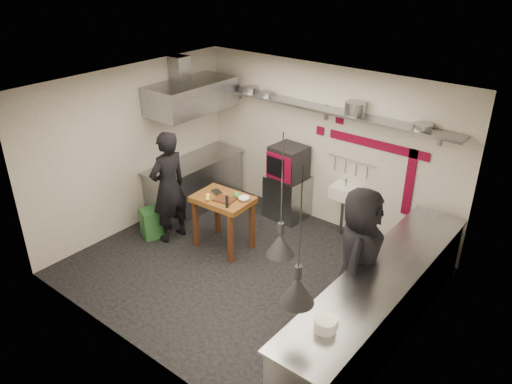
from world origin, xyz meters
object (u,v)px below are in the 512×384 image
Objects in this scene: combi_oven at (289,162)px; prep_table at (224,222)px; chef_right at (359,256)px; chef_left at (168,187)px; green_bin at (152,223)px; oven_stand at (287,197)px.

combi_oven reaches higher than prep_table.
chef_right is at bearing -7.20° from prep_table.
combi_oven is 0.30× the size of chef_left.
prep_table is at bearing -94.98° from combi_oven.
combi_oven is 1.16× the size of green_bin.
oven_stand is 0.87× the size of prep_table.
chef_left is (0.31, 0.17, 0.70)m from green_bin.
combi_oven is 2.81m from chef_right.
oven_stand reaches higher than green_bin.
chef_right is at bearing -32.20° from combi_oven.
chef_left reaches higher than oven_stand.
chef_right is at bearing 96.05° from chef_left.
green_bin is 0.54× the size of prep_table.
oven_stand is 0.69m from combi_oven.
prep_table reaches higher than oven_stand.
chef_right reaches higher than green_bin.
chef_left reaches higher than combi_oven.
chef_left is at bearing -117.66° from combi_oven.
green_bin is at bearing -57.54° from chef_left.
chef_left is (-1.11, -1.82, -0.14)m from combi_oven.
chef_right is (3.38, 0.17, -0.01)m from chef_left.
combi_oven is (0.02, -0.02, 0.69)m from oven_stand.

